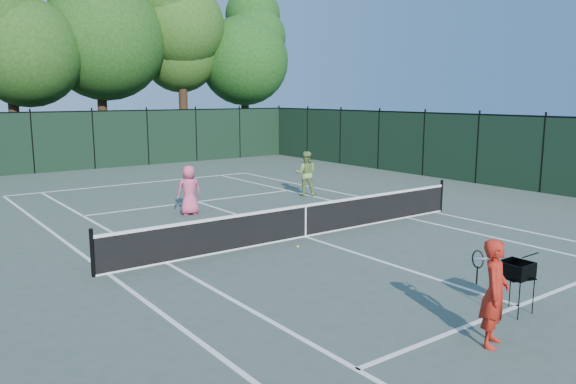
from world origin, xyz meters
TOP-DOWN VIEW (x-y plane):
  - ground at (0.00, 0.00)m, footprint 90.00×90.00m
  - sideline_doubles_left at (-5.49, 0.00)m, footprint 0.10×23.77m
  - sideline_doubles_right at (5.49, 0.00)m, footprint 0.10×23.77m
  - sideline_singles_left at (-4.12, 0.00)m, footprint 0.10×23.77m
  - sideline_singles_right at (4.12, 0.00)m, footprint 0.10×23.77m
  - baseline_far at (0.00, 11.88)m, footprint 10.97×0.10m
  - service_line_near at (0.00, -6.40)m, footprint 8.23×0.10m
  - service_line_far at (0.00, 6.40)m, footprint 8.23×0.10m
  - center_service_line at (0.00, 0.00)m, footprint 0.10×12.80m
  - tennis_net at (0.00, 0.00)m, footprint 11.69×0.09m
  - fence_far at (0.00, 18.00)m, footprint 24.00×0.05m
  - fence_right at (12.00, 0.00)m, footprint 0.05×36.00m
  - tree_2 at (-3.00, 21.80)m, footprint 6.00×6.00m
  - tree_3 at (2.00, 22.30)m, footprint 7.00×7.00m
  - tree_4 at (7.00, 21.60)m, footprint 6.20×6.20m
  - tree_5 at (12.00, 22.10)m, footprint 5.80×5.80m
  - coach at (-1.86, -7.06)m, footprint 0.78×0.87m
  - player_pink at (-1.21, 4.57)m, footprint 0.87×0.64m
  - player_green at (4.00, 5.06)m, footprint 1.06×1.04m
  - ball_hopper at (-0.39, -6.53)m, footprint 0.63×0.63m
  - loose_ball_midcourt at (-0.86, -0.78)m, footprint 0.07×0.07m

SIDE VIEW (x-z plane):
  - ground at x=0.00m, z-range 0.00..0.00m
  - sideline_doubles_left at x=-5.49m, z-range 0.00..0.01m
  - sideline_doubles_right at x=5.49m, z-range 0.00..0.01m
  - sideline_singles_left at x=-4.12m, z-range 0.00..0.01m
  - sideline_singles_right at x=4.12m, z-range 0.00..0.01m
  - baseline_far at x=0.00m, z-range 0.00..0.01m
  - service_line_near at x=0.00m, z-range 0.00..0.01m
  - service_line_far at x=0.00m, z-range 0.00..0.01m
  - center_service_line at x=0.00m, z-range 0.00..0.01m
  - loose_ball_midcourt at x=-0.86m, z-range 0.00..0.07m
  - tennis_net at x=0.00m, z-range -0.05..1.01m
  - ball_hopper at x=-0.39m, z-range 0.32..1.27m
  - player_pink at x=-1.21m, z-range 0.00..1.62m
  - coach at x=-1.86m, z-range 0.00..1.70m
  - player_green at x=4.00m, z-range 0.00..1.73m
  - fence_far at x=0.00m, z-range 0.00..3.00m
  - fence_right at x=12.00m, z-range 0.00..3.00m
  - tree_5 at x=12.00m, z-range 1.59..13.82m
  - tree_2 at x=-3.00m, z-range 1.53..13.93m
  - tree_4 at x=7.00m, z-range 1.66..14.63m
  - tree_3 at x=2.00m, z-range 1.78..16.23m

